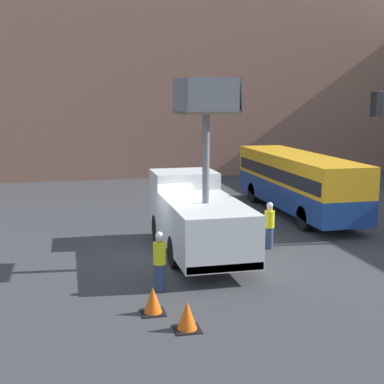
% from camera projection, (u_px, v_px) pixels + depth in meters
% --- Properties ---
extents(ground_plane, '(120.00, 120.00, 0.00)m').
position_uv_depth(ground_plane, '(165.00, 257.00, 19.42)').
color(ground_plane, '#38383A').
extents(building_backdrop_far, '(44.00, 10.00, 13.38)m').
position_uv_depth(building_backdrop_far, '(108.00, 85.00, 41.45)').
color(building_backdrop_far, '#936651').
rests_on(building_backdrop_far, ground_plane).
extents(utility_truck, '(2.48, 6.88, 6.33)m').
position_uv_depth(utility_truck, '(197.00, 214.00, 19.39)').
color(utility_truck, silver).
rests_on(utility_truck, ground_plane).
extents(city_bus, '(2.47, 10.48, 2.96)m').
position_uv_depth(city_bus, '(297.00, 179.00, 26.35)').
color(city_bus, navy).
rests_on(city_bus, ground_plane).
extents(road_worker_near_truck, '(0.38, 0.38, 1.82)m').
position_uv_depth(road_worker_near_truck, '(159.00, 261.00, 15.86)').
color(road_worker_near_truck, navy).
rests_on(road_worker_near_truck, ground_plane).
extents(road_worker_directing, '(0.38, 0.38, 1.81)m').
position_uv_depth(road_worker_directing, '(269.00, 225.00, 20.36)').
color(road_worker_directing, navy).
rests_on(road_worker_directing, ground_plane).
extents(traffic_cone_near_truck, '(0.64, 0.64, 0.74)m').
position_uv_depth(traffic_cone_near_truck, '(153.00, 301.00, 14.29)').
color(traffic_cone_near_truck, black).
rests_on(traffic_cone_near_truck, ground_plane).
extents(traffic_cone_mid_road, '(0.65, 0.65, 0.75)m').
position_uv_depth(traffic_cone_mid_road, '(187.00, 316.00, 13.27)').
color(traffic_cone_mid_road, black).
rests_on(traffic_cone_mid_road, ground_plane).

